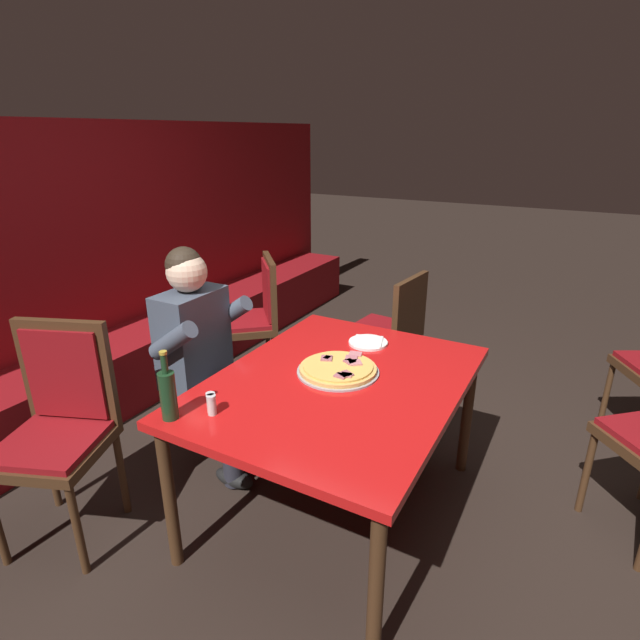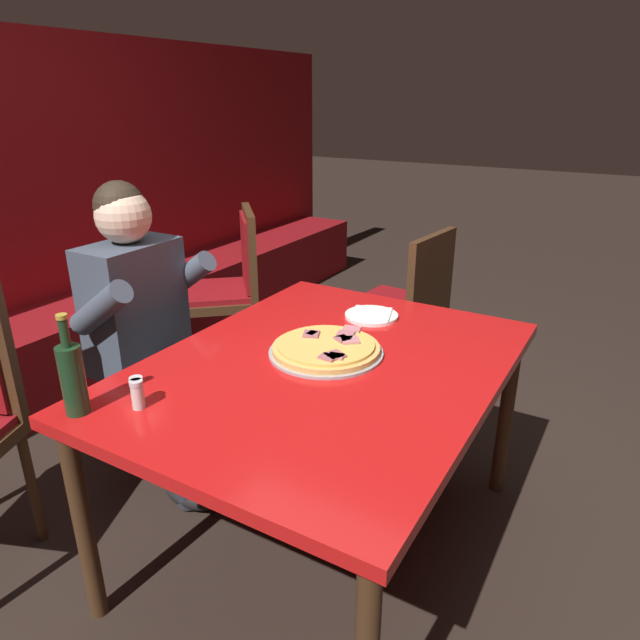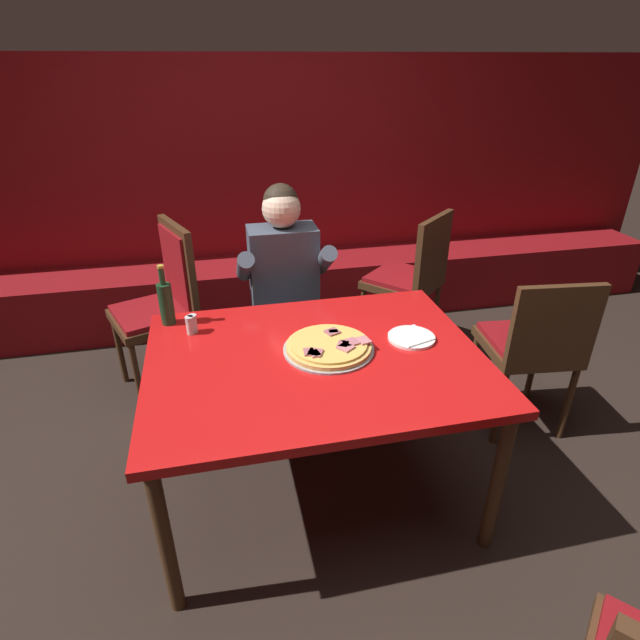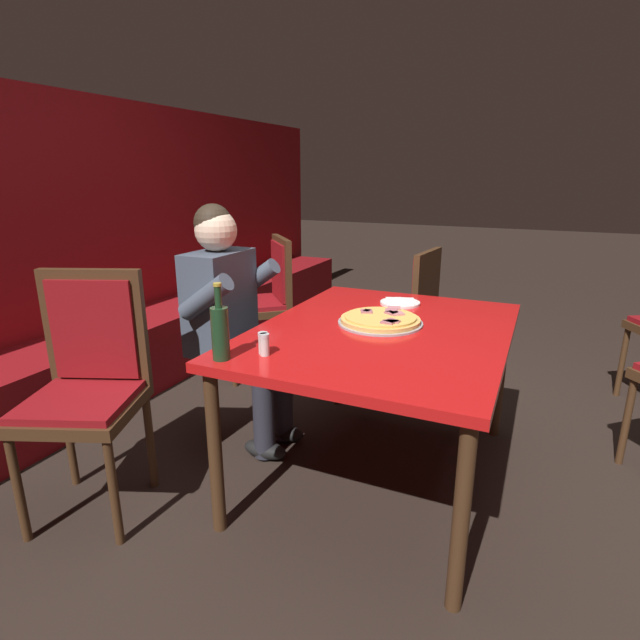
% 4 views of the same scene
% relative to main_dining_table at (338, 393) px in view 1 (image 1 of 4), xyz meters
% --- Properties ---
extents(ground_plane, '(24.00, 24.00, 0.00)m').
position_rel_main_dining_table_xyz_m(ground_plane, '(0.00, 0.00, -0.68)').
color(ground_plane, black).
extents(booth_wall_panel, '(6.80, 0.16, 1.90)m').
position_rel_main_dining_table_xyz_m(booth_wall_panel, '(0.00, 2.18, 0.27)').
color(booth_wall_panel, maroon).
rests_on(booth_wall_panel, ground_plane).
extents(booth_bench, '(6.46, 0.48, 0.46)m').
position_rel_main_dining_table_xyz_m(booth_bench, '(0.00, 1.86, -0.45)').
color(booth_bench, maroon).
rests_on(booth_bench, ground_plane).
extents(main_dining_table, '(1.41, 1.07, 0.75)m').
position_rel_main_dining_table_xyz_m(main_dining_table, '(0.00, 0.00, 0.00)').
color(main_dining_table, '#422816').
rests_on(main_dining_table, ground_plane).
extents(pizza, '(0.39, 0.39, 0.05)m').
position_rel_main_dining_table_xyz_m(pizza, '(0.07, 0.03, 0.09)').
color(pizza, '#9E9EA3').
rests_on(pizza, main_dining_table).
extents(plate_white_paper, '(0.21, 0.21, 0.02)m').
position_rel_main_dining_table_xyz_m(plate_white_paper, '(0.45, 0.05, 0.08)').
color(plate_white_paper, white).
rests_on(plate_white_paper, main_dining_table).
extents(beer_bottle, '(0.07, 0.07, 0.29)m').
position_rel_main_dining_table_xyz_m(beer_bottle, '(-0.62, 0.44, 0.18)').
color(beer_bottle, '#19381E').
rests_on(beer_bottle, main_dining_table).
extents(shaker_oregano, '(0.04, 0.04, 0.09)m').
position_rel_main_dining_table_xyz_m(shaker_oregano, '(-0.50, 0.32, 0.11)').
color(shaker_oregano, silver).
rests_on(shaker_oregano, main_dining_table).
extents(shaker_black_pepper, '(0.04, 0.04, 0.09)m').
position_rel_main_dining_table_xyz_m(shaker_black_pepper, '(-0.51, 0.31, 0.11)').
color(shaker_black_pepper, silver).
rests_on(shaker_black_pepper, main_dining_table).
extents(diner_seated_blue_shirt, '(0.53, 0.53, 1.27)m').
position_rel_main_dining_table_xyz_m(diner_seated_blue_shirt, '(-0.00, 0.79, 0.03)').
color(diner_seated_blue_shirt, black).
rests_on(diner_seated_blue_shirt, ground_plane).
extents(dining_chair_near_left, '(0.62, 0.62, 0.99)m').
position_rel_main_dining_table_xyz_m(dining_chair_near_left, '(0.92, 1.15, -0.10)').
color(dining_chair_near_left, '#422816').
rests_on(dining_chair_near_left, ground_plane).
extents(dining_chair_far_left, '(0.57, 0.57, 1.03)m').
position_rel_main_dining_table_xyz_m(dining_chair_far_left, '(-0.70, 1.07, -0.08)').
color(dining_chair_far_left, '#422816').
rests_on(dining_chair_far_left, ground_plane).
extents(dining_chair_far_right, '(0.49, 0.49, 0.93)m').
position_rel_main_dining_table_xyz_m(dining_chair_far_right, '(1.21, 0.20, -0.12)').
color(dining_chair_far_right, '#422816').
rests_on(dining_chair_far_right, ground_plane).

